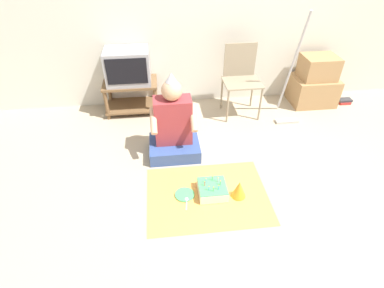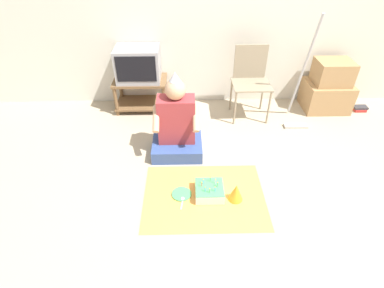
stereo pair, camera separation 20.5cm
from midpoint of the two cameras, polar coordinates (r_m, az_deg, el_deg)
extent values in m
plane|color=tan|center=(2.68, 13.43, -13.36)|extent=(16.00, 16.00, 0.00)
cube|color=beige|center=(3.87, 9.20, 25.42)|extent=(6.40, 0.06, 2.55)
cube|color=brown|center=(3.89, -8.36, 11.84)|extent=(0.66, 0.41, 0.03)
cube|color=brown|center=(4.03, -7.96, 7.71)|extent=(0.66, 0.41, 0.02)
cylinder|color=brown|center=(3.87, -12.82, 7.98)|extent=(0.04, 0.04, 0.41)
cylinder|color=brown|center=(3.79, -3.82, 8.26)|extent=(0.04, 0.04, 0.41)
cylinder|color=brown|center=(4.17, -12.06, 10.32)|extent=(0.04, 0.04, 0.41)
cylinder|color=brown|center=(4.10, -3.66, 10.61)|extent=(0.04, 0.04, 0.41)
cube|color=#99999E|center=(3.81, -8.65, 14.82)|extent=(0.52, 0.39, 0.40)
cube|color=black|center=(3.62, -9.00, 13.84)|extent=(0.46, 0.01, 0.30)
cube|color=gray|center=(3.73, 12.81, 10.94)|extent=(0.45, 0.39, 0.02)
cube|color=gray|center=(3.81, 12.64, 14.99)|extent=(0.39, 0.03, 0.42)
cylinder|color=gray|center=(3.64, 9.81, 6.70)|extent=(0.02, 0.02, 0.44)
cylinder|color=gray|center=(3.74, 15.96, 6.65)|extent=(0.02, 0.02, 0.44)
cylinder|color=gray|center=(3.94, 8.93, 9.25)|extent=(0.02, 0.02, 0.44)
cylinder|color=gray|center=(4.03, 14.69, 9.16)|extent=(0.02, 0.02, 0.44)
cube|color=#A87F51|center=(4.36, 25.41, 8.30)|extent=(0.56, 0.45, 0.36)
cube|color=#A87F51|center=(4.23, 26.56, 12.12)|extent=(0.43, 0.36, 0.29)
cube|color=#B2ADA3|center=(3.88, 20.58, 3.21)|extent=(0.28, 0.09, 0.03)
cylinder|color=#B7B7BC|center=(3.72, 21.98, 12.99)|extent=(0.03, 0.35, 1.28)
cube|color=#B72D28|center=(4.59, 30.35, 5.71)|extent=(0.15, 0.13, 0.03)
cube|color=#333338|center=(4.58, 30.53, 6.03)|extent=(0.18, 0.10, 0.03)
cube|color=#334C8C|center=(3.20, -0.99, -0.57)|extent=(0.52, 0.43, 0.14)
cube|color=#993338|center=(3.06, -1.06, 4.62)|extent=(0.38, 0.21, 0.49)
sphere|color=tan|center=(2.89, -1.13, 10.27)|extent=(0.20, 0.20, 0.20)
cone|color=silver|center=(2.83, -1.17, 12.66)|extent=(0.11, 0.11, 0.09)
cylinder|color=tan|center=(2.93, -4.87, 4.72)|extent=(0.06, 0.26, 0.21)
cylinder|color=tan|center=(2.93, 2.76, 4.82)|extent=(0.06, 0.26, 0.21)
cube|color=#EFA84C|center=(2.77, 4.47, -9.88)|extent=(1.09, 0.82, 0.01)
cube|color=#F4E0C6|center=(2.75, 5.48, -8.96)|extent=(0.26, 0.26, 0.09)
cube|color=#4CB266|center=(2.72, 5.54, -8.25)|extent=(0.25, 0.25, 0.01)
cylinder|color=#66C666|center=(2.71, 7.05, -7.85)|extent=(0.01, 0.01, 0.05)
sphere|color=#FFCC4C|center=(2.69, 7.11, -7.37)|extent=(0.01, 0.01, 0.01)
cylinder|color=#E58CCC|center=(2.74, 6.64, -7.25)|extent=(0.01, 0.01, 0.05)
sphere|color=#FFCC4C|center=(2.72, 6.69, -6.76)|extent=(0.01, 0.01, 0.01)
cylinder|color=#66C666|center=(2.75, 5.64, -6.90)|extent=(0.01, 0.01, 0.05)
sphere|color=#FFCC4C|center=(2.73, 5.68, -6.41)|extent=(0.01, 0.01, 0.01)
cylinder|color=#4C7FE5|center=(2.73, 4.31, -7.32)|extent=(0.01, 0.01, 0.05)
sphere|color=#FFCC4C|center=(2.71, 4.34, -6.84)|extent=(0.01, 0.01, 0.01)
cylinder|color=#EA4C4C|center=(2.70, 4.07, -7.85)|extent=(0.01, 0.01, 0.05)
sphere|color=#FFCC4C|center=(2.68, 4.10, -7.36)|extent=(0.01, 0.01, 0.01)
cylinder|color=#4C7FE5|center=(2.66, 4.76, -8.79)|extent=(0.01, 0.01, 0.05)
sphere|color=#FFCC4C|center=(2.64, 4.79, -8.30)|extent=(0.01, 0.01, 0.01)
cylinder|color=#66C666|center=(2.65, 5.60, -8.99)|extent=(0.01, 0.01, 0.05)
sphere|color=#FFCC4C|center=(2.63, 5.64, -8.50)|extent=(0.01, 0.01, 0.01)
cylinder|color=#4C7FE5|center=(2.67, 6.65, -8.72)|extent=(0.01, 0.01, 0.05)
sphere|color=#FFCC4C|center=(2.65, 6.69, -8.23)|extent=(0.01, 0.01, 0.01)
cone|color=gold|center=(2.72, 10.55, -9.08)|extent=(0.13, 0.13, 0.17)
cylinder|color=#4CB266|center=(2.77, 0.14, -9.56)|extent=(0.18, 0.18, 0.01)
ellipsoid|color=white|center=(2.73, 0.43, -10.45)|extent=(0.04, 0.05, 0.01)
cube|color=white|center=(2.68, 0.27, -11.59)|extent=(0.02, 0.10, 0.01)
camera|label=1|loc=(0.10, -87.88, 1.59)|focal=28.00mm
camera|label=2|loc=(0.10, 92.12, -1.59)|focal=28.00mm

